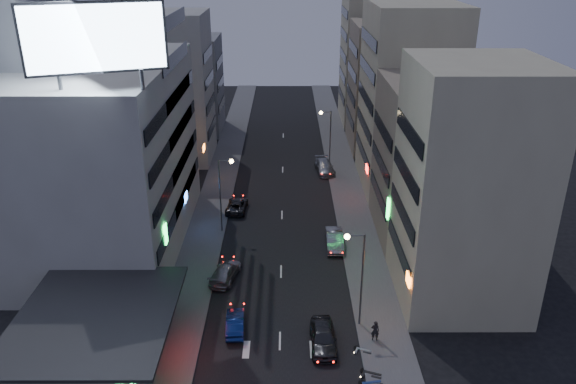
{
  "coord_description": "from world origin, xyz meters",
  "views": [
    {
      "loc": [
        0.52,
        -30.67,
        27.55
      ],
      "look_at": [
        0.66,
        17.4,
        6.57
      ],
      "focal_mm": 35.0,
      "sensor_mm": 36.0,
      "label": 1
    }
  ],
  "objects_px": {
    "parked_car_right_near": "(323,337)",
    "scooter_blue": "(381,373)",
    "person": "(375,331)",
    "scooter_black_b": "(383,368)",
    "parked_car_right_far": "(325,167)",
    "parked_car_left": "(237,205)",
    "road_car_blue": "(235,323)",
    "scooter_silver_b": "(372,345)",
    "parked_car_right_mid": "(334,240)",
    "road_car_silver": "(225,272)"
  },
  "relations": [
    {
      "from": "parked_car_right_far",
      "to": "scooter_black_b",
      "type": "distance_m",
      "value": 38.91
    },
    {
      "from": "parked_car_right_far",
      "to": "scooter_blue",
      "type": "distance_m",
      "value": 39.45
    },
    {
      "from": "parked_car_right_far",
      "to": "scooter_blue",
      "type": "relative_size",
      "value": 2.74
    },
    {
      "from": "parked_car_right_near",
      "to": "scooter_silver_b",
      "type": "relative_size",
      "value": 2.76
    },
    {
      "from": "scooter_black_b",
      "to": "scooter_silver_b",
      "type": "bearing_deg",
      "value": 28.6
    },
    {
      "from": "road_car_blue",
      "to": "parked_car_right_mid",
      "type": "bearing_deg",
      "value": -127.17
    },
    {
      "from": "parked_car_right_near",
      "to": "scooter_blue",
      "type": "bearing_deg",
      "value": -46.09
    },
    {
      "from": "parked_car_left",
      "to": "person",
      "type": "relative_size",
      "value": 2.76
    },
    {
      "from": "parked_car_right_near",
      "to": "person",
      "type": "xyz_separation_m",
      "value": [
        3.96,
        0.52,
        0.17
      ]
    },
    {
      "from": "parked_car_right_far",
      "to": "road_car_silver",
      "type": "distance_m",
      "value": 28.33
    },
    {
      "from": "parked_car_right_near",
      "to": "scooter_silver_b",
      "type": "bearing_deg",
      "value": -11.76
    },
    {
      "from": "parked_car_right_near",
      "to": "scooter_black_b",
      "type": "bearing_deg",
      "value": -40.18
    },
    {
      "from": "parked_car_left",
      "to": "scooter_silver_b",
      "type": "distance_m",
      "value": 27.23
    },
    {
      "from": "parked_car_left",
      "to": "scooter_blue",
      "type": "bearing_deg",
      "value": 117.02
    },
    {
      "from": "parked_car_right_mid",
      "to": "person",
      "type": "distance_m",
      "value": 14.88
    },
    {
      "from": "parked_car_right_near",
      "to": "parked_car_left",
      "type": "xyz_separation_m",
      "value": [
        -8.38,
        23.75,
        -0.15
      ]
    },
    {
      "from": "road_car_silver",
      "to": "scooter_blue",
      "type": "distance_m",
      "value": 17.81
    },
    {
      "from": "scooter_blue",
      "to": "scooter_black_b",
      "type": "bearing_deg",
      "value": -29.76
    },
    {
      "from": "parked_car_right_mid",
      "to": "person",
      "type": "relative_size",
      "value": 2.76
    },
    {
      "from": "parked_car_right_near",
      "to": "scooter_silver_b",
      "type": "distance_m",
      "value": 3.68
    },
    {
      "from": "scooter_blue",
      "to": "road_car_silver",
      "type": "bearing_deg",
      "value": 32.9
    },
    {
      "from": "road_car_silver",
      "to": "scooter_silver_b",
      "type": "distance_m",
      "value": 15.54
    },
    {
      "from": "parked_car_right_mid",
      "to": "road_car_silver",
      "type": "xyz_separation_m",
      "value": [
        -10.31,
        -5.92,
        -0.06
      ]
    },
    {
      "from": "person",
      "to": "scooter_black_b",
      "type": "bearing_deg",
      "value": 94.07
    },
    {
      "from": "parked_car_right_far",
      "to": "person",
      "type": "relative_size",
      "value": 3.15
    },
    {
      "from": "scooter_blue",
      "to": "scooter_black_b",
      "type": "xyz_separation_m",
      "value": [
        0.2,
        0.55,
        -0.0
      ]
    },
    {
      "from": "parked_car_left",
      "to": "person",
      "type": "distance_m",
      "value": 26.31
    },
    {
      "from": "parked_car_right_mid",
      "to": "parked_car_right_far",
      "type": "height_order",
      "value": "parked_car_right_far"
    },
    {
      "from": "parked_car_right_far",
      "to": "scooter_black_b",
      "type": "relative_size",
      "value": 2.77
    },
    {
      "from": "road_car_silver",
      "to": "scooter_black_b",
      "type": "distance_m",
      "value": 17.55
    },
    {
      "from": "parked_car_right_near",
      "to": "scooter_blue",
      "type": "distance_m",
      "value": 5.35
    },
    {
      "from": "road_car_silver",
      "to": "parked_car_right_near",
      "type": "bearing_deg",
      "value": 144.04
    },
    {
      "from": "parked_car_right_near",
      "to": "person",
      "type": "height_order",
      "value": "person"
    },
    {
      "from": "scooter_silver_b",
      "to": "parked_car_right_far",
      "type": "bearing_deg",
      "value": 21.75
    },
    {
      "from": "parked_car_left",
      "to": "parked_car_right_far",
      "type": "bearing_deg",
      "value": -128.89
    },
    {
      "from": "parked_car_left",
      "to": "scooter_blue",
      "type": "height_order",
      "value": "scooter_blue"
    },
    {
      "from": "road_car_blue",
      "to": "scooter_black_b",
      "type": "bearing_deg",
      "value": 150.49
    },
    {
      "from": "parked_car_right_near",
      "to": "parked_car_right_far",
      "type": "distance_m",
      "value": 35.7
    },
    {
      "from": "person",
      "to": "scooter_black_b",
      "type": "height_order",
      "value": "person"
    },
    {
      "from": "person",
      "to": "road_car_blue",
      "type": "bearing_deg",
      "value": -3.47
    },
    {
      "from": "parked_car_right_mid",
      "to": "scooter_silver_b",
      "type": "height_order",
      "value": "parked_car_right_mid"
    },
    {
      "from": "scooter_black_b",
      "to": "scooter_silver_b",
      "type": "distance_m",
      "value": 2.58
    },
    {
      "from": "person",
      "to": "scooter_blue",
      "type": "height_order",
      "value": "person"
    },
    {
      "from": "scooter_blue",
      "to": "scooter_silver_b",
      "type": "height_order",
      "value": "scooter_blue"
    },
    {
      "from": "scooter_black_b",
      "to": "scooter_silver_b",
      "type": "height_order",
      "value": "scooter_black_b"
    },
    {
      "from": "parked_car_right_mid",
      "to": "parked_car_left",
      "type": "xyz_separation_m",
      "value": [
        -10.44,
        8.48,
        -0.12
      ]
    },
    {
      "from": "parked_car_right_far",
      "to": "person",
      "type": "distance_m",
      "value": 35.14
    },
    {
      "from": "scooter_silver_b",
      "to": "person",
      "type": "bearing_deg",
      "value": 3.66
    },
    {
      "from": "road_car_blue",
      "to": "scooter_silver_b",
      "type": "height_order",
      "value": "road_car_blue"
    },
    {
      "from": "parked_car_right_far",
      "to": "road_car_blue",
      "type": "distance_m",
      "value": 34.89
    }
  ]
}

